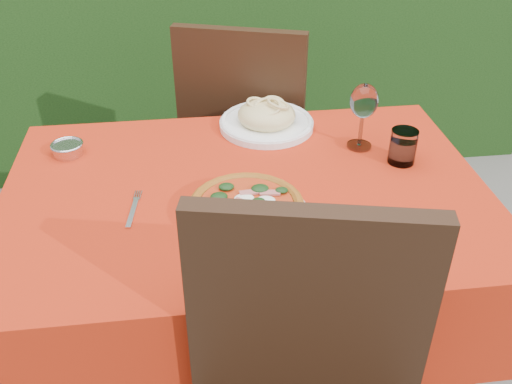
{
  "coord_description": "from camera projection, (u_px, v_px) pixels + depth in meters",
  "views": [
    {
      "loc": [
        -0.13,
        -1.23,
        1.57
      ],
      "look_at": [
        0.02,
        -0.05,
        0.77
      ],
      "focal_mm": 40.0,
      "sensor_mm": 36.0,
      "label": 1
    }
  ],
  "objects": [
    {
      "name": "dining_table",
      "position": [
        247.0,
        234.0,
        1.57
      ],
      "size": [
        1.26,
        0.86,
        0.75
      ],
      "color": "#432815",
      "rests_on": "ground"
    },
    {
      "name": "pasta_plate",
      "position": [
        267.0,
        119.0,
        1.75
      ],
      "size": [
        0.29,
        0.29,
        0.08
      ],
      "rotation": [
        0.0,
        0.0,
        -0.03
      ],
      "color": "white",
      "rests_on": "dining_table"
    },
    {
      "name": "wine_glass",
      "position": [
        364.0,
        104.0,
        1.59
      ],
      "size": [
        0.08,
        0.08,
        0.2
      ],
      "color": "silver",
      "rests_on": "dining_table"
    },
    {
      "name": "ground",
      "position": [
        248.0,
        375.0,
        1.9
      ],
      "size": [
        60.0,
        60.0,
        0.0
      ],
      "primitive_type": "plane",
      "color": "#605C57",
      "rests_on": "ground"
    },
    {
      "name": "pizza_plate",
      "position": [
        246.0,
        209.0,
        1.36
      ],
      "size": [
        0.35,
        0.35,
        0.06
      ],
      "rotation": [
        0.0,
        0.0,
        -0.32
      ],
      "color": "silver",
      "rests_on": "dining_table"
    },
    {
      "name": "water_glass",
      "position": [
        403.0,
        148.0,
        1.57
      ],
      "size": [
        0.07,
        0.07,
        0.1
      ],
      "color": "silver",
      "rests_on": "dining_table"
    },
    {
      "name": "chair_far",
      "position": [
        247.0,
        131.0,
        2.14
      ],
      "size": [
        0.56,
        0.56,
        0.99
      ],
      "rotation": [
        0.0,
        0.0,
        2.82
      ],
      "color": "black",
      "rests_on": "ground"
    },
    {
      "name": "fork",
      "position": [
        133.0,
        212.0,
        1.39
      ],
      "size": [
        0.04,
        0.17,
        0.0
      ],
      "primitive_type": "cube",
      "rotation": [
        0.0,
        0.0,
        -0.12
      ],
      "color": "silver",
      "rests_on": "dining_table"
    },
    {
      "name": "steel_ramekin",
      "position": [
        68.0,
        149.0,
        1.62
      ],
      "size": [
        0.08,
        0.08,
        0.03
      ],
      "primitive_type": "cylinder",
      "color": "silver",
      "rests_on": "dining_table"
    }
  ]
}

